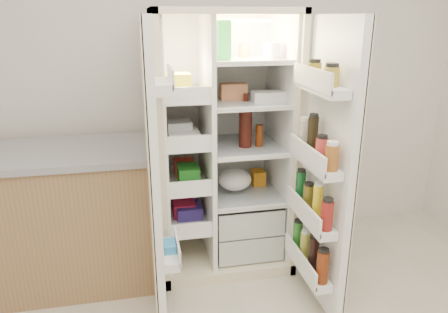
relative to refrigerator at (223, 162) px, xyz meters
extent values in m
cube|color=silver|center=(0.00, 0.35, 0.61)|extent=(4.00, 0.02, 2.70)
cube|color=beige|center=(-0.02, 0.28, 0.16)|extent=(0.92, 0.04, 1.80)
cube|color=beige|center=(-0.46, -0.05, 0.16)|extent=(0.04, 0.70, 1.80)
cube|color=beige|center=(0.42, -0.05, 0.16)|extent=(0.04, 0.70, 1.80)
cube|color=beige|center=(-0.02, -0.05, 1.04)|extent=(0.92, 0.70, 0.04)
cube|color=beige|center=(-0.02, -0.05, -0.70)|extent=(0.92, 0.70, 0.08)
cube|color=white|center=(-0.02, 0.25, 0.18)|extent=(0.84, 0.02, 1.68)
cube|color=white|center=(-0.43, -0.05, 0.18)|extent=(0.02, 0.62, 1.68)
cube|color=white|center=(0.39, -0.05, 0.18)|extent=(0.02, 0.62, 1.68)
cube|color=white|center=(-0.13, -0.05, 0.18)|extent=(0.03, 0.62, 1.68)
cube|color=#B4BDB8|center=(0.14, -0.07, -0.56)|extent=(0.47, 0.52, 0.19)
cube|color=#B4BDB8|center=(0.14, -0.07, -0.36)|extent=(0.47, 0.52, 0.19)
cube|color=#FFD18C|center=(0.14, 0.00, 0.98)|extent=(0.30, 0.30, 0.02)
cube|color=white|center=(-0.28, -0.05, -0.39)|extent=(0.28, 0.58, 0.02)
cube|color=white|center=(-0.28, -0.05, -0.09)|extent=(0.28, 0.58, 0.02)
cube|color=white|center=(-0.28, -0.05, 0.21)|extent=(0.28, 0.58, 0.02)
cube|color=white|center=(-0.28, -0.05, 0.51)|extent=(0.28, 0.58, 0.02)
cube|color=silver|center=(0.14, -0.05, -0.22)|extent=(0.49, 0.58, 0.01)
cube|color=silver|center=(0.14, -0.05, 0.14)|extent=(0.49, 0.58, 0.01)
cube|color=silver|center=(0.14, -0.05, 0.46)|extent=(0.49, 0.58, 0.02)
cube|color=silver|center=(0.14, -0.05, 0.74)|extent=(0.49, 0.58, 0.02)
cube|color=#E22051|center=(-0.28, -0.05, -0.33)|extent=(0.16, 0.20, 0.10)
cube|color=#238324|center=(-0.28, -0.05, -0.02)|extent=(0.14, 0.18, 0.12)
cube|color=white|center=(-0.28, -0.05, 0.25)|extent=(0.20, 0.22, 0.07)
cube|color=yellow|center=(-0.28, -0.05, 0.59)|extent=(0.15, 0.16, 0.14)
cube|color=#413193|center=(-0.28, -0.05, -0.34)|extent=(0.18, 0.20, 0.09)
cube|color=red|center=(-0.28, -0.05, -0.03)|extent=(0.14, 0.18, 0.10)
cube|color=silver|center=(-0.28, -0.05, 0.28)|extent=(0.16, 0.16, 0.12)
sphere|color=#E65A12|center=(0.01, -0.15, -0.62)|extent=(0.07, 0.07, 0.07)
sphere|color=#E65A12|center=(0.10, -0.11, -0.62)|extent=(0.07, 0.07, 0.07)
sphere|color=#E65A12|center=(0.20, -0.15, -0.62)|extent=(0.07, 0.07, 0.07)
sphere|color=#E65A12|center=(0.06, -0.01, -0.62)|extent=(0.07, 0.07, 0.07)
sphere|color=#E65A12|center=(0.16, -0.03, -0.62)|extent=(0.07, 0.07, 0.07)
sphere|color=#E65A12|center=(0.26, -0.07, -0.62)|extent=(0.07, 0.07, 0.07)
ellipsoid|color=#3B7025|center=(0.14, -0.05, -0.34)|extent=(0.26, 0.24, 0.11)
cylinder|color=#3E130D|center=(0.14, -0.11, 0.28)|extent=(0.09, 0.09, 0.28)
cylinder|color=#68280B|center=(0.23, -0.11, 0.22)|extent=(0.05, 0.05, 0.15)
cube|color=green|center=(-0.03, -0.16, 0.86)|extent=(0.08, 0.08, 0.24)
cylinder|color=white|center=(0.30, -0.12, 0.79)|extent=(0.11, 0.11, 0.10)
cylinder|color=#9C5624|center=(0.14, -0.01, 0.79)|extent=(0.07, 0.07, 0.09)
cube|color=silver|center=(0.30, -0.15, 0.50)|extent=(0.27, 0.11, 0.07)
cube|color=#C77B4F|center=(0.06, -0.03, 0.52)|extent=(0.18, 0.10, 0.11)
ellipsoid|color=silver|center=(0.07, -0.08, -0.14)|extent=(0.24, 0.22, 0.15)
cube|color=orange|center=(0.28, 0.06, -0.16)|extent=(0.09, 0.11, 0.11)
cube|color=white|center=(-0.52, -0.60, 0.16)|extent=(0.05, 0.40, 1.72)
cube|color=beige|center=(-0.54, -0.60, 0.16)|extent=(0.01, 0.40, 1.72)
cube|color=white|center=(-0.45, -0.60, -0.34)|extent=(0.09, 0.32, 0.06)
cube|color=white|center=(-0.45, -0.60, 0.66)|extent=(0.09, 0.32, 0.06)
cube|color=#338CCC|center=(-0.45, -0.60, -0.31)|extent=(0.07, 0.12, 0.10)
cube|color=white|center=(0.48, -0.69, 0.16)|extent=(0.05, 0.58, 1.72)
cube|color=beige|center=(0.51, -0.69, 0.16)|extent=(0.01, 0.58, 1.72)
cube|color=white|center=(0.40, -0.69, -0.48)|extent=(0.11, 0.50, 0.05)
cube|color=white|center=(0.40, -0.69, -0.14)|extent=(0.11, 0.50, 0.05)
cube|color=white|center=(0.40, -0.69, 0.21)|extent=(0.11, 0.50, 0.05)
cube|color=white|center=(0.40, -0.69, 0.64)|extent=(0.11, 0.50, 0.05)
cylinder|color=#64230B|center=(0.40, -0.89, -0.36)|extent=(0.07, 0.07, 0.20)
cylinder|color=black|center=(0.40, -0.76, -0.35)|extent=(0.06, 0.06, 0.22)
cylinder|color=#A39E36|center=(0.40, -0.63, -0.37)|extent=(0.06, 0.06, 0.18)
cylinder|color=#287426|center=(0.40, -0.50, -0.36)|extent=(0.06, 0.06, 0.19)
cylinder|color=maroon|center=(0.40, -0.89, -0.03)|extent=(0.07, 0.07, 0.17)
cylinder|color=yellow|center=(0.40, -0.76, -0.01)|extent=(0.06, 0.06, 0.21)
cylinder|color=brown|center=(0.40, -0.63, -0.04)|extent=(0.07, 0.07, 0.16)
cylinder|color=#125223|center=(0.40, -0.50, -0.02)|extent=(0.06, 0.06, 0.20)
cylinder|color=brown|center=(0.40, -0.89, 0.30)|extent=(0.07, 0.07, 0.14)
cylinder|color=#C63633|center=(0.40, -0.76, 0.30)|extent=(0.07, 0.07, 0.14)
cylinder|color=black|center=(0.40, -0.63, 0.35)|extent=(0.06, 0.06, 0.23)
cylinder|color=beige|center=(0.40, -0.50, 0.32)|extent=(0.06, 0.06, 0.18)
cylinder|color=olive|center=(0.40, -0.81, 0.71)|extent=(0.08, 0.08, 0.10)
cylinder|color=olive|center=(0.40, -0.59, 0.71)|extent=(0.08, 0.08, 0.10)
cube|color=olive|center=(-1.17, -0.11, -0.30)|extent=(1.25, 0.65, 0.90)
cube|color=gray|center=(-1.17, -0.11, 0.17)|extent=(1.30, 0.69, 0.04)
camera|label=1|loc=(-0.58, -2.84, 1.00)|focal=34.00mm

